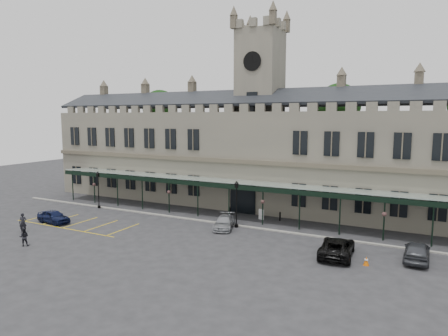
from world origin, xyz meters
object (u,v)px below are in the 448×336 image
at_px(lamp_post_left, 98,186).
at_px(lamp_post_mid, 236,200).
at_px(person_a, 23,223).
at_px(traffic_cone, 366,261).
at_px(car_left_a, 54,217).
at_px(car_right_a, 417,251).
at_px(sign_board, 261,214).
at_px(station_building, 259,156).
at_px(clock_tower, 260,103).
at_px(car_taxi, 224,222).
at_px(car_van, 337,247).
at_px(person_b, 24,237).

relative_size(lamp_post_left, lamp_post_mid, 0.96).
bearing_deg(person_a, traffic_cone, -29.65).
bearing_deg(person_a, car_left_a, 52.88).
bearing_deg(car_right_a, sign_board, -21.30).
xyz_separation_m(station_building, lamp_post_left, (-17.28, -10.73, -3.68)).
bearing_deg(clock_tower, person_a, -126.08).
bearing_deg(car_taxi, car_van, -31.65).
xyz_separation_m(traffic_cone, car_left_a, (-31.90, -2.28, 0.37)).
xyz_separation_m(car_taxi, car_right_a, (17.91, -1.32, 0.15)).
height_order(traffic_cone, car_van, car_van).
xyz_separation_m(lamp_post_mid, car_right_a, (16.97, -2.25, -2.12)).
bearing_deg(car_taxi, person_b, -152.49).
height_order(lamp_post_mid, car_taxi, lamp_post_mid).
relative_size(traffic_cone, person_a, 0.36).
distance_m(sign_board, person_b, 23.80).
xyz_separation_m(traffic_cone, person_b, (-27.77, -8.90, 0.48)).
xyz_separation_m(lamp_post_mid, person_b, (-14.24, -14.04, -2.09)).
height_order(car_van, car_right_a, car_right_a).
height_order(traffic_cone, car_right_a, car_right_a).
bearing_deg(clock_tower, sign_board, -65.83).
distance_m(lamp_post_mid, person_a, 21.44).
bearing_deg(person_a, lamp_post_left, 54.80).
xyz_separation_m(lamp_post_left, sign_board, (20.34, 3.99, -2.21)).
distance_m(station_building, sign_board, 9.47).
distance_m(car_left_a, person_a, 3.85).
bearing_deg(clock_tower, car_taxi, -85.20).
bearing_deg(lamp_post_left, person_a, -84.62).
xyz_separation_m(car_van, person_a, (-29.20, -7.21, 0.20)).
height_order(car_taxi, person_a, person_a).
relative_size(lamp_post_mid, car_right_a, 1.05).
bearing_deg(traffic_cone, car_taxi, 163.77).
relative_size(clock_tower, person_b, 15.07).
bearing_deg(person_a, lamp_post_mid, -8.76).
bearing_deg(car_right_a, car_left_a, 8.99).
bearing_deg(sign_board, car_taxi, -97.42).
relative_size(clock_tower, car_taxi, 5.61).
height_order(car_left_a, car_right_a, car_right_a).
bearing_deg(car_van, person_b, 16.87).
relative_size(lamp_post_mid, sign_board, 4.17).
bearing_deg(lamp_post_left, person_b, -70.68).
bearing_deg(car_taxi, sign_board, 50.75).
bearing_deg(clock_tower, person_b, -116.19).
relative_size(car_left_a, car_right_a, 0.89).
xyz_separation_m(lamp_post_mid, car_left_a, (-18.38, -7.42, -2.21)).
height_order(car_taxi, car_right_a, car_right_a).
relative_size(station_building, person_a, 31.06).
height_order(station_building, clock_tower, clock_tower).
xyz_separation_m(lamp_post_mid, car_van, (11.06, -4.05, -2.15)).
xyz_separation_m(lamp_post_mid, car_taxi, (-0.94, -0.93, -2.28)).
relative_size(station_building, car_left_a, 14.43).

